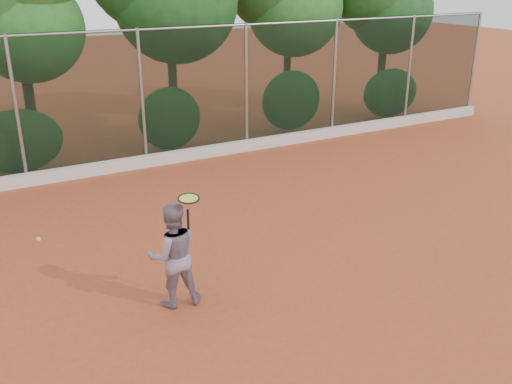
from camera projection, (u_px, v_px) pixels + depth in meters
ground at (285, 282)px, 9.40m from camera, size 80.00×80.00×0.00m
concrete_curb at (149, 161)px, 14.92m from camera, size 24.00×0.20×0.30m
tennis_player at (173, 255)px, 8.51m from camera, size 0.89×0.74×1.65m
chainlink_fence at (142, 95)px, 14.44m from camera, size 24.09×0.09×3.50m
tennis_racket at (189, 201)px, 8.14m from camera, size 0.41×0.41×0.55m
tennis_ball_in_flight at (39, 239)px, 7.57m from camera, size 0.06×0.06×0.06m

